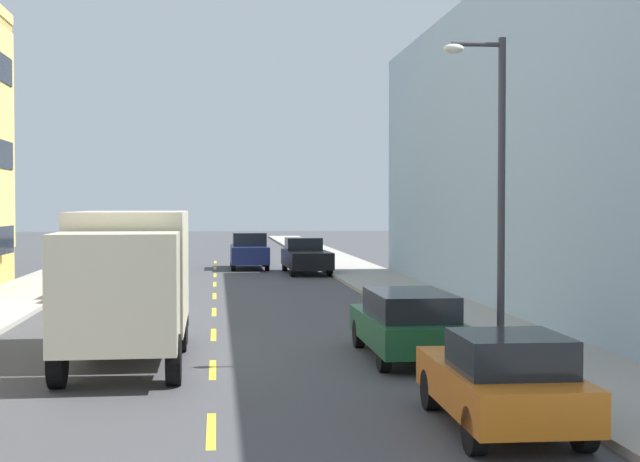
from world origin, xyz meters
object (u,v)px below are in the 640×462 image
parked_wagon_silver (142,249)px  parked_pickup_black (306,257)px  moving_navy_sedan (249,250)px  delivery_box_truck (129,276)px  parked_wagon_white (115,265)px  street_lamp (495,173)px  parked_wagon_charcoal (93,277)px  parked_wagon_forest (407,322)px  parked_hatchback_orange (502,380)px

parked_wagon_silver → parked_pickup_black: bearing=-45.7°
parked_pickup_black → moving_navy_sedan: (-2.69, 3.49, 0.16)m
delivery_box_truck → parked_wagon_silver: bearing=94.2°
parked_wagon_white → street_lamp: bearing=-63.6°
street_lamp → parked_pickup_black: street_lamp is taller
parked_pickup_black → parked_wagon_silver: size_ratio=1.13×
street_lamp → parked_wagon_charcoal: size_ratio=1.43×
parked_wagon_forest → parked_wagon_white: 21.51m
parked_wagon_charcoal → parked_wagon_silver: same height
parked_wagon_white → parked_wagon_silver: same height
parked_wagon_silver → parked_wagon_forest: bearing=-76.0°
parked_wagon_forest → parked_wagon_charcoal: size_ratio=1.00×
delivery_box_truck → parked_wagon_charcoal: (-2.48, 12.86, -1.04)m
parked_hatchback_orange → parked_wagon_charcoal: bearing=113.6°
parked_hatchback_orange → moving_navy_sedan: (-2.53, 34.75, 0.23)m
parked_wagon_forest → moving_navy_sedan: 28.54m
street_lamp → parked_hatchback_orange: street_lamp is taller
parked_hatchback_orange → moving_navy_sedan: moving_navy_sedan is taller
parked_wagon_forest → moving_navy_sedan: (-2.44, 28.44, 0.18)m
parked_wagon_silver → moving_navy_sedan: (6.04, -5.46, 0.18)m
parked_pickup_black → parked_wagon_white: bearing=-149.3°
parked_pickup_black → street_lamp: bearing=-86.8°
parked_hatchback_orange → parked_wagon_silver: same height
parked_hatchback_orange → moving_navy_sedan: bearing=94.2°
parked_pickup_black → parked_hatchback_orange: 31.26m
parked_pickup_black → parked_wagon_white: 10.15m
parked_wagon_silver → moving_navy_sedan: moving_navy_sedan is taller
parked_wagon_forest → parked_wagon_silver: same height
delivery_box_truck → parked_pickup_black: delivery_box_truck is taller
parked_wagon_white → parked_hatchback_orange: bearing=-71.8°
parked_wagon_forest → parked_hatchback_orange: 6.32m
delivery_box_truck → parked_wagon_forest: size_ratio=1.51×
street_lamp → parked_wagon_silver: bearing=106.4°
parked_wagon_white → parked_hatchback_orange: 27.46m
parked_wagon_white → moving_navy_sedan: bearing=55.1°
street_lamp → delivery_box_truck: street_lamp is taller
moving_navy_sedan → street_lamp: bearing=-81.9°
delivery_box_truck → parked_wagon_white: bearing=97.2°
delivery_box_truck → moving_navy_sedan: delivery_box_truck is taller
parked_hatchback_orange → moving_navy_sedan: size_ratio=0.84×
delivery_box_truck → street_lamp: bearing=-9.3°
delivery_box_truck → parked_wagon_forest: (6.04, -0.48, -1.04)m
delivery_box_truck → parked_hatchback_orange: 9.22m
parked_pickup_black → parked_wagon_white: size_ratio=1.13×
parked_wagon_white → parked_wagon_forest: bearing=-66.8°
delivery_box_truck → parked_pickup_black: bearing=75.6°
parked_hatchback_orange → parked_wagon_silver: size_ratio=0.85×
parked_wagon_charcoal → parked_hatchback_orange: same height
parked_wagon_charcoal → parked_hatchback_orange: 21.46m
delivery_box_truck → parked_wagon_forest: bearing=-4.6°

